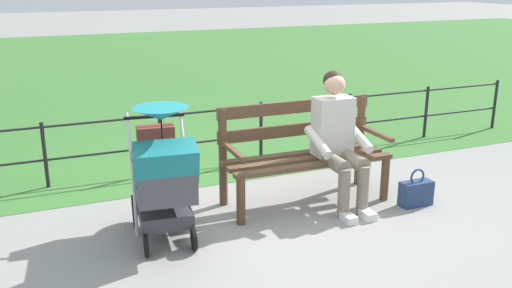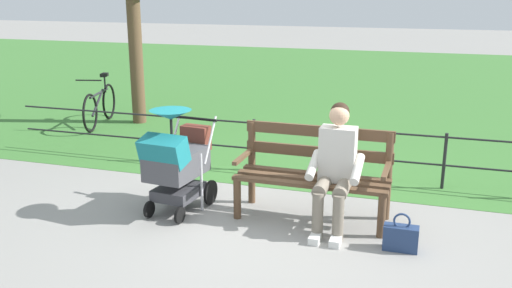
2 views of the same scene
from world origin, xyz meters
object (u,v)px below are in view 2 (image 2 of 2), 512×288
object	(u,v)px
bicycle	(100,105)
park_bench	(314,169)
person_on_bench	(335,164)
stroller	(176,159)
handbag	(401,237)

from	to	relation	value
bicycle	park_bench	bearing A→B (deg)	146.95
person_on_bench	bicycle	world-z (taller)	person_on_bench
stroller	handbag	world-z (taller)	stroller
person_on_bench	park_bench	bearing A→B (deg)	-40.75
person_on_bench	handbag	size ratio (longest dim) A/B	3.45
park_bench	bicycle	bearing A→B (deg)	-33.05
park_bench	handbag	bearing A→B (deg)	149.70
handbag	bicycle	size ratio (longest dim) A/B	0.23
park_bench	handbag	size ratio (longest dim) A/B	4.34
park_bench	stroller	distance (m)	1.48
stroller	bicycle	size ratio (longest dim) A/B	0.71
park_bench	bicycle	size ratio (longest dim) A/B	0.99
park_bench	stroller	size ratio (longest dim) A/B	1.40
park_bench	person_on_bench	xyz separation A→B (m)	(-0.26, 0.22, 0.15)
handbag	bicycle	bearing A→B (deg)	-32.58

